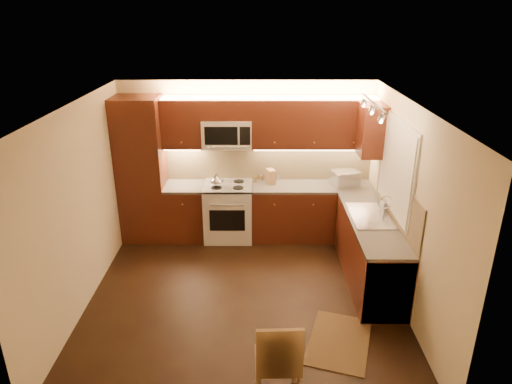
{
  "coord_description": "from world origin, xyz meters",
  "views": [
    {
      "loc": [
        0.17,
        -5.12,
        3.53
      ],
      "look_at": [
        0.15,
        0.55,
        1.25
      ],
      "focal_mm": 32.35,
      "sensor_mm": 36.0,
      "label": 1
    }
  ],
  "objects_px": {
    "stove": "(228,211)",
    "dining_chair": "(278,358)",
    "sink": "(371,211)",
    "knife_block": "(271,177)",
    "toaster_oven": "(345,178)",
    "soap_bottle": "(384,204)",
    "microwave": "(227,133)",
    "kettle": "(216,181)"
  },
  "relations": [
    {
      "from": "stove",
      "to": "dining_chair",
      "type": "height_order",
      "value": "dining_chair"
    },
    {
      "from": "kettle",
      "to": "sink",
      "type": "bearing_deg",
      "value": -6.14
    },
    {
      "from": "kettle",
      "to": "toaster_oven",
      "type": "bearing_deg",
      "value": 22.55
    },
    {
      "from": "toaster_oven",
      "to": "dining_chair",
      "type": "bearing_deg",
      "value": -125.91
    },
    {
      "from": "stove",
      "to": "sink",
      "type": "distance_m",
      "value": 2.35
    },
    {
      "from": "stove",
      "to": "kettle",
      "type": "distance_m",
      "value": 0.6
    },
    {
      "from": "knife_block",
      "to": "sink",
      "type": "bearing_deg",
      "value": -62.93
    },
    {
      "from": "sink",
      "to": "toaster_oven",
      "type": "height_order",
      "value": "toaster_oven"
    },
    {
      "from": "stove",
      "to": "sink",
      "type": "relative_size",
      "value": 1.07
    },
    {
      "from": "stove",
      "to": "kettle",
      "type": "relative_size",
      "value": 4.36
    },
    {
      "from": "kettle",
      "to": "knife_block",
      "type": "bearing_deg",
      "value": 33.06
    },
    {
      "from": "microwave",
      "to": "toaster_oven",
      "type": "xyz_separation_m",
      "value": [
        1.85,
        -0.11,
        -0.7
      ]
    },
    {
      "from": "stove",
      "to": "sink",
      "type": "height_order",
      "value": "sink"
    },
    {
      "from": "microwave",
      "to": "knife_block",
      "type": "height_order",
      "value": "microwave"
    },
    {
      "from": "microwave",
      "to": "dining_chair",
      "type": "xyz_separation_m",
      "value": [
        0.66,
        -3.51,
        -1.24
      ]
    },
    {
      "from": "stove",
      "to": "kettle",
      "type": "xyz_separation_m",
      "value": [
        -0.17,
        -0.1,
        0.57
      ]
    },
    {
      "from": "knife_block",
      "to": "stove",
      "type": "bearing_deg",
      "value": 169.73
    },
    {
      "from": "microwave",
      "to": "dining_chair",
      "type": "height_order",
      "value": "microwave"
    },
    {
      "from": "stove",
      "to": "dining_chair",
      "type": "distance_m",
      "value": 3.44
    },
    {
      "from": "microwave",
      "to": "soap_bottle",
      "type": "height_order",
      "value": "microwave"
    },
    {
      "from": "microwave",
      "to": "kettle",
      "type": "relative_size",
      "value": 3.6
    },
    {
      "from": "stove",
      "to": "dining_chair",
      "type": "xyz_separation_m",
      "value": [
        0.66,
        -3.38,
        0.02
      ]
    },
    {
      "from": "toaster_oven",
      "to": "soap_bottle",
      "type": "bearing_deg",
      "value": -84.26
    },
    {
      "from": "kettle",
      "to": "microwave",
      "type": "bearing_deg",
      "value": 72.38
    },
    {
      "from": "microwave",
      "to": "kettle",
      "type": "distance_m",
      "value": 0.75
    },
    {
      "from": "sink",
      "to": "kettle",
      "type": "height_order",
      "value": "kettle"
    },
    {
      "from": "stove",
      "to": "microwave",
      "type": "bearing_deg",
      "value": 90.0
    },
    {
      "from": "toaster_oven",
      "to": "soap_bottle",
      "type": "xyz_separation_m",
      "value": [
        0.38,
        -0.93,
        -0.03
      ]
    },
    {
      "from": "microwave",
      "to": "sink",
      "type": "height_order",
      "value": "microwave"
    },
    {
      "from": "sink",
      "to": "knife_block",
      "type": "relative_size",
      "value": 3.65
    },
    {
      "from": "stove",
      "to": "toaster_oven",
      "type": "distance_m",
      "value": 1.93
    },
    {
      "from": "kettle",
      "to": "toaster_oven",
      "type": "height_order",
      "value": "toaster_oven"
    },
    {
      "from": "toaster_oven",
      "to": "knife_block",
      "type": "distance_m",
      "value": 1.17
    },
    {
      "from": "stove",
      "to": "knife_block",
      "type": "distance_m",
      "value": 0.89
    },
    {
      "from": "stove",
      "to": "toaster_oven",
      "type": "height_order",
      "value": "toaster_oven"
    },
    {
      "from": "toaster_oven",
      "to": "knife_block",
      "type": "xyz_separation_m",
      "value": [
        -1.17,
        0.09,
        -0.0
      ]
    },
    {
      "from": "microwave",
      "to": "stove",
      "type": "bearing_deg",
      "value": -90.0
    },
    {
      "from": "knife_block",
      "to": "soap_bottle",
      "type": "bearing_deg",
      "value": -53.11
    },
    {
      "from": "soap_bottle",
      "to": "toaster_oven",
      "type": "bearing_deg",
      "value": 89.68
    },
    {
      "from": "stove",
      "to": "knife_block",
      "type": "bearing_deg",
      "value": 9.47
    },
    {
      "from": "dining_chair",
      "to": "knife_block",
      "type": "bearing_deg",
      "value": 87.58
    },
    {
      "from": "microwave",
      "to": "toaster_oven",
      "type": "relative_size",
      "value": 1.88
    }
  ]
}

